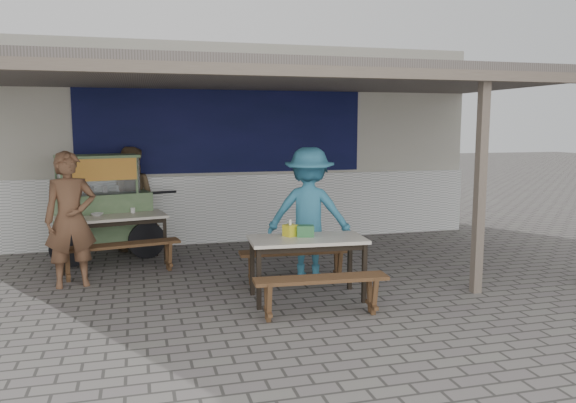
% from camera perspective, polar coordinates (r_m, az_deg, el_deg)
% --- Properties ---
extents(ground, '(60.00, 60.00, 0.00)m').
position_cam_1_polar(ground, '(7.38, -1.18, -8.62)').
color(ground, '#635F59').
rests_on(ground, ground).
extents(back_wall, '(9.00, 1.28, 3.50)m').
position_cam_1_polar(back_wall, '(10.60, -5.90, 5.78)').
color(back_wall, beige).
rests_on(back_wall, ground).
extents(warung_roof, '(9.00, 4.21, 2.81)m').
position_cam_1_polar(warung_roof, '(7.98, -2.71, 12.31)').
color(warung_roof, '#625954').
rests_on(warung_roof, ground).
extents(table_left, '(1.68, 1.02, 0.75)m').
position_cam_1_polar(table_left, '(8.74, -17.53, -1.85)').
color(table_left, silver).
rests_on(table_left, ground).
extents(bench_left_street, '(1.69, 0.58, 0.45)m').
position_cam_1_polar(bench_left_street, '(8.15, -16.74, -4.87)').
color(bench_left_street, brown).
rests_on(bench_left_street, ground).
extents(bench_left_wall, '(1.69, 0.58, 0.45)m').
position_cam_1_polar(bench_left_wall, '(9.45, -18.04, -3.21)').
color(bench_left_wall, brown).
rests_on(bench_left_wall, ground).
extents(table_right, '(1.41, 0.77, 0.75)m').
position_cam_1_polar(table_right, '(6.71, 1.96, -4.38)').
color(table_right, silver).
rests_on(table_right, ground).
extents(bench_right_street, '(1.49, 0.38, 0.45)m').
position_cam_1_polar(bench_right_street, '(6.17, 3.38, -8.67)').
color(bench_right_street, brown).
rests_on(bench_right_street, ground).
extents(bench_right_wall, '(1.49, 0.38, 0.45)m').
position_cam_1_polar(bench_right_wall, '(7.42, 0.76, -5.82)').
color(bench_right_wall, brown).
rests_on(bench_right_wall, ground).
extents(vendor_cart, '(1.93, 1.14, 1.63)m').
position_cam_1_polar(vendor_cart, '(9.22, -18.42, -0.09)').
color(vendor_cart, '#6D8A5C').
rests_on(vendor_cart, ground).
extents(patron_street_side, '(0.70, 0.52, 1.76)m').
position_cam_1_polar(patron_street_side, '(7.73, -21.22, -1.71)').
color(patron_street_side, brown).
rests_on(patron_street_side, ground).
extents(patron_wall_side, '(0.99, 0.86, 1.73)m').
position_cam_1_polar(patron_wall_side, '(9.65, -15.73, 0.25)').
color(patron_wall_side, brown).
rests_on(patron_wall_side, ground).
extents(patron_right_table, '(1.32, 1.07, 1.79)m').
position_cam_1_polar(patron_right_table, '(7.62, 2.16, -1.21)').
color(patron_right_table, teal).
rests_on(patron_right_table, ground).
extents(tissue_box, '(0.18, 0.18, 0.14)m').
position_cam_1_polar(tissue_box, '(6.78, 0.23, -2.96)').
color(tissue_box, gold).
rests_on(tissue_box, table_right).
extents(donation_box, '(0.23, 0.17, 0.14)m').
position_cam_1_polar(donation_box, '(6.76, 1.75, -3.01)').
color(donation_box, '#2F6A3A').
rests_on(donation_box, table_right).
extents(condiment_jar, '(0.07, 0.07, 0.08)m').
position_cam_1_polar(condiment_jar, '(8.91, -15.49, -0.86)').
color(condiment_jar, silver).
rests_on(condiment_jar, table_left).
extents(condiment_bowl, '(0.22, 0.22, 0.04)m').
position_cam_1_polar(condiment_bowl, '(8.76, -18.81, -1.25)').
color(condiment_bowl, white).
rests_on(condiment_bowl, table_left).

